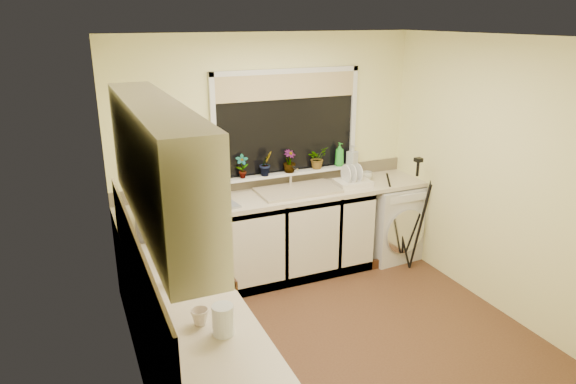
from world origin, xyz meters
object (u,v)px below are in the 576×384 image
(laptop, at_px, (214,198))
(cup_back, at_px, (367,176))
(dish_rack, at_px, (353,183))
(tripod, at_px, (414,215))
(plant_a, at_px, (242,166))
(kettle, at_px, (187,249))
(microwave, at_px, (160,213))
(plant_c, at_px, (289,161))
(plant_d, at_px, (317,158))
(steel_jar, at_px, (174,276))
(glass_jug, at_px, (223,320))
(soap_bottle_green, at_px, (339,154))
(washing_machine, at_px, (389,220))
(soap_bottle_clear, at_px, (352,155))
(cup_left, at_px, (200,317))
(plant_b, at_px, (266,164))

(laptop, distance_m, cup_back, 1.74)
(dish_rack, distance_m, tripod, 0.72)
(laptop, height_order, dish_rack, laptop)
(laptop, height_order, plant_a, plant_a)
(kettle, distance_m, microwave, 0.68)
(kettle, distance_m, plant_a, 1.60)
(plant_c, height_order, plant_d, plant_c)
(laptop, height_order, steel_jar, laptop)
(laptop, relative_size, glass_jug, 2.32)
(glass_jug, bearing_deg, cup_back, 43.46)
(dish_rack, bearing_deg, soap_bottle_green, 100.72)
(dish_rack, relative_size, soap_bottle_green, 1.40)
(dish_rack, relative_size, steel_jar, 3.10)
(kettle, xyz_separation_m, soap_bottle_green, (1.99, 1.33, 0.18))
(washing_machine, bearing_deg, glass_jug, -144.40)
(steel_jar, xyz_separation_m, microwave, (0.09, 0.97, 0.09))
(dish_rack, distance_m, soap_bottle_green, 0.36)
(plant_a, xyz_separation_m, plant_c, (0.52, 0.00, -0.00))
(washing_machine, height_order, plant_d, plant_d)
(soap_bottle_clear, bearing_deg, kettle, -148.10)
(plant_a, height_order, cup_left, plant_a)
(cup_left, bearing_deg, kettle, 81.75)
(plant_c, distance_m, cup_back, 0.89)
(washing_machine, relative_size, plant_d, 3.69)
(steel_jar, xyz_separation_m, soap_bottle_clear, (2.31, 1.63, 0.20))
(tripod, relative_size, cup_back, 10.30)
(washing_machine, bearing_deg, microwave, -174.42)
(plant_c, xyz_separation_m, cup_back, (0.85, -0.15, -0.22))
(soap_bottle_clear, bearing_deg, microwave, -163.32)
(microwave, relative_size, plant_c, 2.30)
(laptop, bearing_deg, soap_bottle_clear, -0.19)
(soap_bottle_clear, bearing_deg, plant_c, -179.15)
(steel_jar, distance_m, plant_a, 1.93)
(tripod, relative_size, plant_c, 5.24)
(washing_machine, xyz_separation_m, plant_b, (-1.38, 0.23, 0.75))
(cup_left, bearing_deg, steel_jar, 93.95)
(plant_d, bearing_deg, dish_rack, -42.10)
(plant_a, relative_size, plant_d, 1.06)
(plant_a, bearing_deg, steel_jar, -122.63)
(kettle, height_order, tripod, tripod)
(plant_d, bearing_deg, soap_bottle_clear, -1.04)
(laptop, distance_m, soap_bottle_green, 1.51)
(plant_b, bearing_deg, laptop, -159.36)
(glass_jug, bearing_deg, cup_left, 123.45)
(tripod, bearing_deg, plant_a, 140.75)
(microwave, distance_m, plant_b, 1.36)
(soap_bottle_clear, height_order, cup_back, soap_bottle_clear)
(glass_jug, height_order, cup_left, glass_jug)
(microwave, distance_m, plant_d, 1.91)
(steel_jar, distance_m, cup_back, 2.81)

